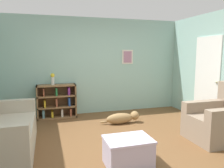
% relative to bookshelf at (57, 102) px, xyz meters
% --- Properties ---
extents(ground_plane, '(14.00, 14.00, 0.00)m').
position_rel_bookshelf_xyz_m(ground_plane, '(1.00, -2.03, -0.41)').
color(ground_plane, brown).
extents(wall_back, '(5.60, 0.13, 2.60)m').
position_rel_bookshelf_xyz_m(wall_back, '(1.00, 0.22, 0.89)').
color(wall_back, '#93BCB2').
rests_on(wall_back, ground_plane).
extents(bookshelf, '(0.98, 0.34, 0.86)m').
position_rel_bookshelf_xyz_m(bookshelf, '(0.00, 0.00, 0.00)').
color(bookshelf, olive).
rests_on(bookshelf, ground_plane).
extents(recliner_chair, '(1.05, 0.84, 1.08)m').
position_rel_bookshelf_xyz_m(recliner_chair, '(2.92, -2.44, -0.04)').
color(recliner_chair, gray).
rests_on(recliner_chair, ground_plane).
extents(coffee_table, '(0.69, 0.51, 0.41)m').
position_rel_bookshelf_xyz_m(coffee_table, '(0.88, -2.84, -0.19)').
color(coffee_table, '#BCB2D1').
rests_on(coffee_table, ground_plane).
extents(dog, '(0.96, 0.23, 0.27)m').
position_rel_bookshelf_xyz_m(dog, '(1.45, -0.98, -0.28)').
color(dog, '#9E7A4C').
rests_on(dog, ground_plane).
extents(vase, '(0.11, 0.11, 0.30)m').
position_rel_bookshelf_xyz_m(vase, '(-0.09, -0.02, 0.61)').
color(vase, silver).
rests_on(vase, bookshelf).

